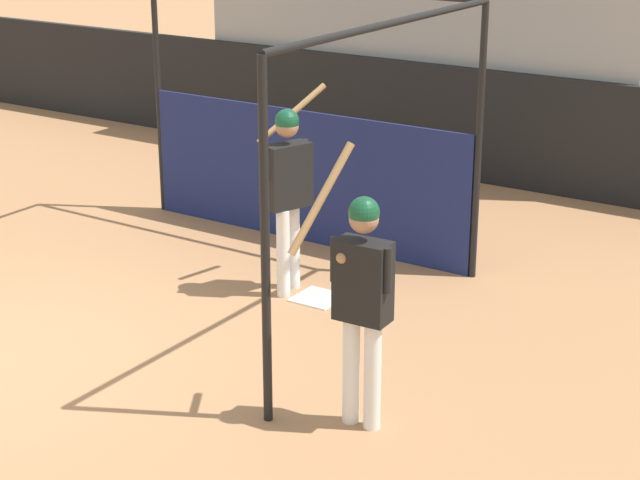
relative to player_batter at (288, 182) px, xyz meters
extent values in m
cube|color=black|center=(-1.33, 4.61, -0.38)|extent=(24.00, 0.12, 1.51)
cube|color=#9E9E99|center=(-1.33, 6.67, 0.65)|extent=(6.50, 4.00, 3.56)
cube|color=maroon|center=(-3.80, 5.07, 0.43)|extent=(0.45, 0.40, 0.10)
cube|color=maroon|center=(-3.80, 5.25, 0.66)|extent=(0.45, 0.06, 0.40)
cube|color=maroon|center=(-3.25, 5.07, 0.43)|extent=(0.45, 0.40, 0.10)
cube|color=maroon|center=(-3.25, 5.25, 0.66)|extent=(0.45, 0.06, 0.40)
cube|color=maroon|center=(-2.70, 5.07, 0.43)|extent=(0.45, 0.40, 0.10)
cube|color=maroon|center=(-2.70, 5.25, 0.66)|extent=(0.45, 0.06, 0.40)
cube|color=maroon|center=(-2.15, 5.07, 0.43)|extent=(0.45, 0.40, 0.10)
cube|color=maroon|center=(-2.15, 5.25, 0.66)|extent=(0.45, 0.06, 0.40)
cube|color=maroon|center=(-1.60, 5.07, 0.43)|extent=(0.45, 0.40, 0.10)
cube|color=maroon|center=(-1.60, 5.25, 0.66)|extent=(0.45, 0.06, 0.40)
cube|color=maroon|center=(-1.05, 5.07, 0.43)|extent=(0.45, 0.40, 0.10)
cube|color=maroon|center=(-1.05, 5.25, 0.66)|extent=(0.45, 0.06, 0.40)
cube|color=maroon|center=(-0.50, 5.07, 0.43)|extent=(0.45, 0.40, 0.10)
cube|color=maroon|center=(-0.50, 5.25, 0.66)|extent=(0.45, 0.06, 0.40)
cube|color=maroon|center=(0.05, 5.07, 0.43)|extent=(0.45, 0.40, 0.10)
cube|color=maroon|center=(0.05, 5.25, 0.66)|extent=(0.45, 0.06, 0.40)
cube|color=maroon|center=(0.60, 5.07, 0.43)|extent=(0.45, 0.40, 0.10)
cube|color=maroon|center=(0.60, 5.25, 0.66)|extent=(0.45, 0.06, 0.40)
cube|color=maroon|center=(1.15, 5.07, 0.43)|extent=(0.45, 0.40, 0.10)
cube|color=maroon|center=(1.15, 5.25, 0.66)|extent=(0.45, 0.06, 0.40)
cube|color=maroon|center=(-3.80, 5.87, 0.83)|extent=(0.45, 0.40, 0.10)
cube|color=maroon|center=(-3.25, 5.87, 0.83)|extent=(0.45, 0.40, 0.10)
cube|color=maroon|center=(-2.70, 5.87, 0.83)|extent=(0.45, 0.40, 0.10)
cube|color=maroon|center=(-2.15, 5.87, 0.83)|extent=(0.45, 0.40, 0.10)
cube|color=maroon|center=(-1.60, 5.87, 0.83)|extent=(0.45, 0.40, 0.10)
cube|color=maroon|center=(-1.05, 5.87, 0.83)|extent=(0.45, 0.40, 0.10)
cube|color=maroon|center=(-1.05, 6.05, 1.06)|extent=(0.45, 0.06, 0.40)
cube|color=maroon|center=(-0.50, 5.87, 0.83)|extent=(0.45, 0.40, 0.10)
cube|color=maroon|center=(-0.50, 6.05, 1.06)|extent=(0.45, 0.06, 0.40)
cube|color=maroon|center=(0.05, 5.87, 0.83)|extent=(0.45, 0.40, 0.10)
cube|color=maroon|center=(0.05, 6.05, 1.06)|extent=(0.45, 0.06, 0.40)
cube|color=maroon|center=(0.60, 5.87, 0.83)|extent=(0.45, 0.40, 0.10)
cube|color=maroon|center=(0.60, 6.05, 1.06)|extent=(0.45, 0.06, 0.40)
cube|color=maroon|center=(1.15, 5.87, 0.83)|extent=(0.45, 0.40, 0.10)
cube|color=maroon|center=(1.15, 6.05, 1.06)|extent=(0.45, 0.06, 0.40)
cylinder|color=black|center=(1.36, -2.24, 0.27)|extent=(0.07, 0.07, 2.80)
cylinder|color=black|center=(-2.82, 1.37, 0.27)|extent=(0.07, 0.07, 2.80)
cylinder|color=black|center=(1.36, 1.37, 0.27)|extent=(0.07, 0.07, 2.80)
cylinder|color=black|center=(1.36, -0.43, 1.67)|extent=(0.06, 3.60, 0.06)
cube|color=navy|center=(-0.73, 1.35, -0.38)|extent=(4.11, 0.03, 1.49)
cube|color=white|center=(0.36, -0.01, -1.12)|extent=(0.44, 0.44, 0.02)
cylinder|color=white|center=(0.03, -0.13, -0.69)|extent=(0.17, 0.17, 0.89)
cylinder|color=white|center=(-0.02, 0.11, -0.69)|extent=(0.17, 0.17, 0.89)
cube|color=black|center=(0.01, -0.01, 0.07)|extent=(0.36, 0.51, 0.63)
sphere|color=#A37556|center=(0.01, -0.01, 0.55)|extent=(0.22, 0.22, 0.22)
sphere|color=#144C2D|center=(0.01, -0.01, 0.60)|extent=(0.23, 0.23, 0.23)
cylinder|color=black|center=(-0.12, -0.22, 0.21)|extent=(0.09, 0.09, 0.35)
cylinder|color=black|center=(0.05, 0.23, 0.21)|extent=(0.09, 0.09, 0.35)
cylinder|color=#AD7F4C|center=(-0.19, 0.35, 0.58)|extent=(0.43, 0.68, 0.55)
sphere|color=#AD7F4C|center=(0.12, 0.17, 0.33)|extent=(0.08, 0.08, 0.08)
cylinder|color=white|center=(2.08, -1.91, -0.70)|extent=(0.13, 0.13, 0.87)
cylinder|color=white|center=(1.90, -1.92, -0.70)|extent=(0.13, 0.13, 0.87)
cube|color=black|center=(1.99, -1.91, 0.04)|extent=(0.41, 0.24, 0.61)
sphere|color=#A37556|center=(1.99, -1.91, 0.52)|extent=(0.22, 0.22, 0.22)
sphere|color=#144C2D|center=(1.99, -1.91, 0.56)|extent=(0.23, 0.23, 0.23)
cylinder|color=black|center=(2.21, -1.94, 0.18)|extent=(0.07, 0.07, 0.34)
cylinder|color=black|center=(1.78, -1.96, 0.18)|extent=(0.07, 0.07, 0.34)
cylinder|color=#AD7F4C|center=(1.63, -1.91, 0.60)|extent=(0.28, 0.55, 0.79)
sphere|color=#AD7F4C|center=(1.87, -2.02, 0.23)|extent=(0.08, 0.08, 0.08)
camera|label=1|loc=(5.66, -8.11, 2.89)|focal=60.00mm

